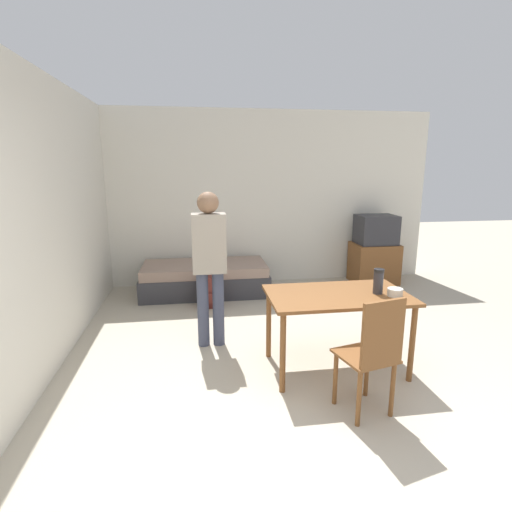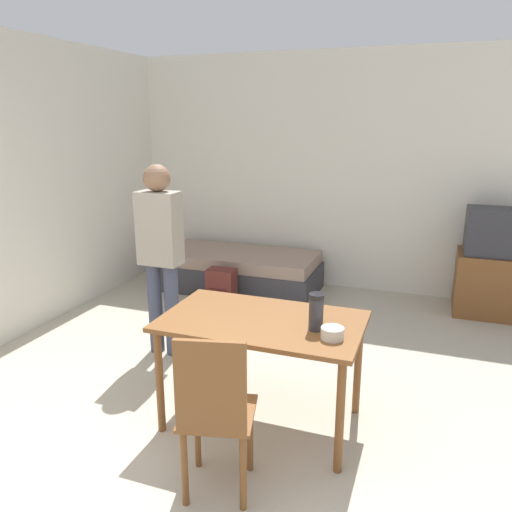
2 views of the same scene
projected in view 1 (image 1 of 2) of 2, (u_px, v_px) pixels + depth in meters
The scene contains 11 objects.
ground_plane at pixel (347, 443), 2.75m from camera, with size 20.00×20.00×0.00m, color #B2A893.
wall_back at pixel (258, 198), 6.31m from camera, with size 5.59×0.06×2.70m.
wall_left at pixel (61, 218), 4.03m from camera, with size 0.06×4.98×2.70m.
daybed at pixel (205, 279), 5.92m from camera, with size 1.85×0.86×0.45m.
tv at pixel (375, 251), 6.40m from camera, with size 0.69×0.54×1.10m.
dining_table at pixel (337, 303), 3.62m from camera, with size 1.27×0.76×0.73m.
wooden_chair at pixel (373, 352), 2.93m from camera, with size 0.46×0.46×0.96m.
person_standing at pixel (209, 259), 4.05m from camera, with size 0.34×0.22×1.61m.
thermos_flask at pixel (378, 280), 3.58m from camera, with size 0.09×0.09×0.23m.
mate_bowl at pixel (395, 292), 3.53m from camera, with size 0.13×0.13×0.07m.
backpack at pixel (209, 292), 5.34m from camera, with size 0.30×0.22×0.42m.
Camera 1 is at (-0.98, -2.27, 1.87)m, focal length 28.00 mm.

